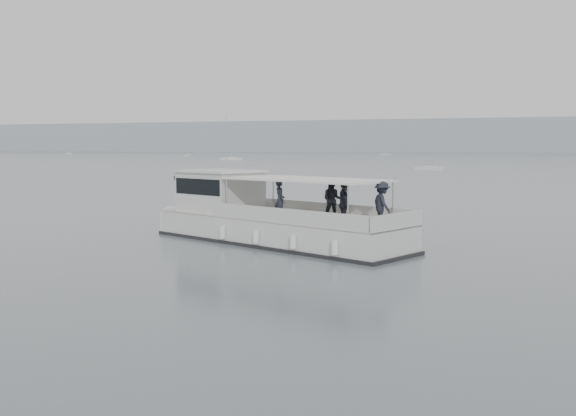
% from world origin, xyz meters
% --- Properties ---
extents(ground, '(1400.00, 1400.00, 0.00)m').
position_xyz_m(ground, '(0.00, 0.00, 0.00)').
color(ground, slate).
rests_on(ground, ground).
extents(headland, '(1400.00, 90.00, 28.00)m').
position_xyz_m(headland, '(0.00, 560.00, 14.00)').
color(headland, '#939EA8').
rests_on(headland, ground).
extents(tour_boat, '(14.01, 8.49, 6.10)m').
position_xyz_m(tour_boat, '(3.58, 1.68, 1.00)').
color(tour_boat, silver).
rests_on(tour_boat, ground).
extents(moored_fleet, '(427.59, 312.16, 9.87)m').
position_xyz_m(moored_fleet, '(-37.65, 225.40, 0.36)').
color(moored_fleet, silver).
rests_on(moored_fleet, ground).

